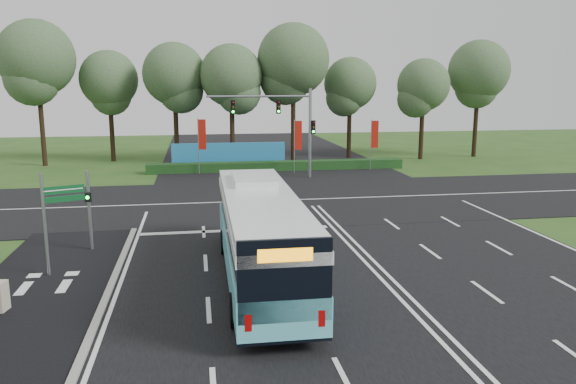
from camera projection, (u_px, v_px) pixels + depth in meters
name	position (u px, v px, depth m)	size (l,w,h in m)	color
ground	(358.00, 256.00, 24.45)	(120.00, 120.00, 0.00)	#284C19
road_main	(358.00, 255.00, 24.45)	(20.00, 120.00, 0.04)	black
road_cross	(306.00, 200.00, 36.07)	(120.00, 14.00, 0.05)	black
bike_path	(37.00, 298.00, 19.55)	(5.00, 18.00, 0.06)	black
kerb_strip	(108.00, 293.00, 19.93)	(0.25, 18.00, 0.12)	gray
city_bus	(261.00, 234.00, 21.06)	(2.85, 12.67, 3.63)	#5DCBD9
pedestrian_signal	(89.00, 208.00, 24.82)	(0.32, 0.43, 3.64)	gray
street_sign	(53.00, 211.00, 21.55)	(1.50, 0.65, 4.09)	gray
banner_flag_left	(201.00, 138.00, 45.70)	(0.67, 0.21, 4.61)	gray
banner_flag_mid	(297.00, 138.00, 46.17)	(0.66, 0.11, 4.46)	gray
banner_flag_right	(374.00, 137.00, 47.91)	(0.64, 0.17, 4.35)	gray
traffic_light_gantry	(287.00, 119.00, 43.45)	(8.41, 0.28, 7.00)	gray
hedge	(278.00, 166.00, 48.10)	(22.00, 1.20, 0.80)	#153312
blue_hoarding	(229.00, 155.00, 49.76)	(10.00, 0.30, 2.20)	#217AB4
eucalyptus_row	(252.00, 71.00, 52.10)	(47.98, 9.60, 12.91)	black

